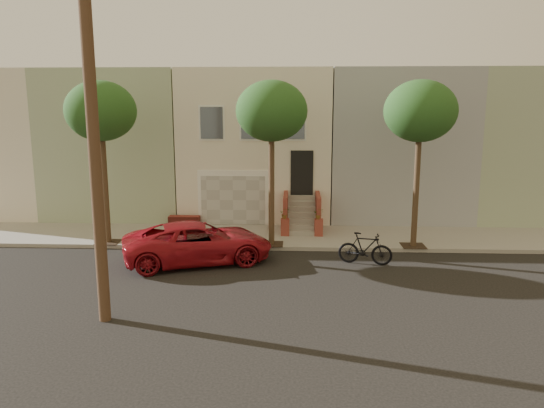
{
  "coord_description": "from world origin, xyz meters",
  "views": [
    {
      "loc": [
        1.92,
        -15.49,
        5.46
      ],
      "look_at": [
        1.06,
        3.0,
        1.93
      ],
      "focal_mm": 33.78,
      "sensor_mm": 36.0,
      "label": 1
    }
  ],
  "objects": [
    {
      "name": "tree_right",
      "position": [
        6.5,
        3.9,
        5.26
      ],
      "size": [
        2.7,
        2.57,
        6.3
      ],
      "color": "#2D2116",
      "rests_on": "sidewalk"
    },
    {
      "name": "ground",
      "position": [
        0.0,
        0.0,
        0.0
      ],
      "size": [
        90.0,
        90.0,
        0.0
      ],
      "primitive_type": "plane",
      "color": "black",
      "rests_on": "ground"
    },
    {
      "name": "motorcycle",
      "position": [
        4.38,
        1.96,
        0.57
      ],
      "size": [
        1.96,
        0.95,
        1.13
      ],
      "primitive_type": "imported",
      "rotation": [
        0.0,
        0.0,
        1.34
      ],
      "color": "black",
      "rests_on": "ground"
    },
    {
      "name": "house_row",
      "position": [
        0.0,
        11.19,
        3.64
      ],
      "size": [
        33.1,
        11.7,
        7.0
      ],
      "color": "silver",
      "rests_on": "sidewalk"
    },
    {
      "name": "pickup_truck",
      "position": [
        -1.5,
        1.9,
        0.72
      ],
      "size": [
        5.71,
        3.95,
        1.45
      ],
      "primitive_type": "imported",
      "rotation": [
        0.0,
        0.0,
        1.9
      ],
      "color": "maroon",
      "rests_on": "ground"
    },
    {
      "name": "tree_mid",
      "position": [
        1.0,
        3.9,
        5.26
      ],
      "size": [
        2.7,
        2.57,
        6.3
      ],
      "color": "#2D2116",
      "rests_on": "sidewalk"
    },
    {
      "name": "tree_left",
      "position": [
        -5.5,
        3.9,
        5.26
      ],
      "size": [
        2.7,
        2.57,
        6.3
      ],
      "color": "#2D2116",
      "rests_on": "sidewalk"
    },
    {
      "name": "sidewalk",
      "position": [
        0.0,
        5.35,
        0.07
      ],
      "size": [
        40.0,
        3.7,
        0.15
      ],
      "primitive_type": "cube",
      "color": "gray",
      "rests_on": "ground"
    }
  ]
}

